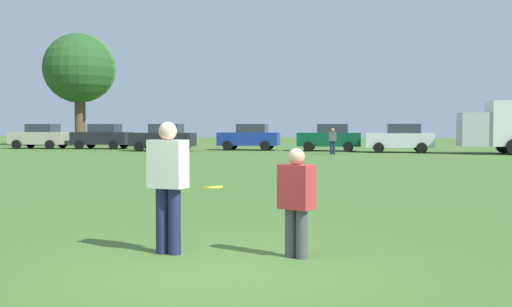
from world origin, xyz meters
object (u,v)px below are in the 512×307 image
object	(u,v)px
player_thrower	(168,180)
parked_car_mid_left	(103,136)
player_defender	(296,197)
parked_car_near_left	(41,136)
frisbee	(213,187)
parked_car_mid_right	(249,137)
parked_car_far_right	(400,138)
bystander_sideline_watcher	(333,140)
parked_car_center	(164,137)
parked_car_near_right	(330,137)
traffic_cone	(295,191)

from	to	relation	value
player_thrower	parked_car_mid_left	world-z (taller)	parked_car_mid_left
player_defender	parked_car_near_left	xyz separation A→B (m)	(-24.76, 32.71, 0.13)
player_defender	frisbee	bearing A→B (deg)	-178.13
player_defender	parked_car_mid_right	xyz separation A→B (m)	(-9.06, 33.69, 0.13)
player_thrower	parked_car_far_right	xyz separation A→B (m)	(2.88, 32.33, -0.08)
parked_car_near_left	player_defender	bearing A→B (deg)	-52.87
player_defender	bystander_sideline_watcher	bearing A→B (deg)	95.42
parked_car_far_right	bystander_sideline_watcher	world-z (taller)	parked_car_far_right
parked_car_far_right	parked_car_near_left	bearing A→B (deg)	178.82
parked_car_center	player_defender	bearing A→B (deg)	-65.13
parked_car_center	bystander_sideline_watcher	bearing A→B (deg)	-10.60
player_thrower	parked_car_near_right	xyz separation A→B (m)	(-1.71, 33.53, -0.08)
parked_car_mid_left	parked_car_near_left	bearing A→B (deg)	-172.77
parked_car_mid_right	parked_car_far_right	distance (m)	10.34
parked_car_far_right	bystander_sideline_watcher	size ratio (longest dim) A/B	2.78
frisbee	parked_car_mid_right	distance (m)	34.65
player_thrower	frisbee	bearing A→B (deg)	11.71
parked_car_mid_right	parked_car_near_right	world-z (taller)	same
parked_car_near_left	parked_car_mid_left	size ratio (longest dim) A/B	1.00
player_thrower	traffic_cone	xyz separation A→B (m)	(0.66, 6.12, -0.77)
parked_car_mid_left	parked_car_mid_right	size ratio (longest dim) A/B	1.00
parked_car_center	bystander_sideline_watcher	world-z (taller)	parked_car_center
player_defender	frisbee	world-z (taller)	player_defender
player_defender	parked_car_far_right	distance (m)	32.20
parked_car_mid_left	frisbee	bearing A→B (deg)	-60.41
player_defender	parked_car_mid_right	bearing A→B (deg)	105.06
frisbee	parked_car_center	bearing A→B (deg)	113.10
traffic_cone	frisbee	bearing A→B (deg)	-90.65
parked_car_near_left	frisbee	bearing A→B (deg)	-54.17
parked_car_mid_right	bystander_sideline_watcher	world-z (taller)	parked_car_mid_right
player_thrower	parked_car_mid_right	size ratio (longest dim) A/B	0.41
parked_car_mid_left	player_defender	bearing A→B (deg)	-58.95
traffic_cone	parked_car_near_left	distance (m)	35.75
traffic_cone	parked_car_mid_left	xyz separation A→B (m)	(-19.00, 27.35, 0.69)
parked_car_near_left	bystander_sideline_watcher	distance (m)	22.43
player_defender	parked_car_mid_left	xyz separation A→B (m)	(-20.05, 33.31, 0.13)
frisbee	parked_car_center	size ratio (longest dim) A/B	0.06
player_thrower	parked_car_far_right	bearing A→B (deg)	84.91
player_defender	parked_car_near_left	bearing A→B (deg)	127.13
traffic_cone	bystander_sideline_watcher	bearing A→B (deg)	94.19
traffic_cone	parked_car_mid_right	bearing A→B (deg)	106.11
player_thrower	traffic_cone	size ratio (longest dim) A/B	3.70
parked_car_near_left	parked_car_center	xyz separation A→B (m)	(10.51, -1.96, 0.00)
player_defender	parked_car_mid_right	distance (m)	34.89
bystander_sideline_watcher	traffic_cone	bearing A→B (deg)	-85.81
traffic_cone	parked_car_center	xyz separation A→B (m)	(-13.20, 24.79, 0.69)
frisbee	parked_car_near_right	size ratio (longest dim) A/B	0.06
parked_car_mid_right	bystander_sideline_watcher	size ratio (longest dim) A/B	2.78
player_thrower	frisbee	distance (m)	0.61
parked_car_near_left	traffic_cone	bearing A→B (deg)	-48.45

